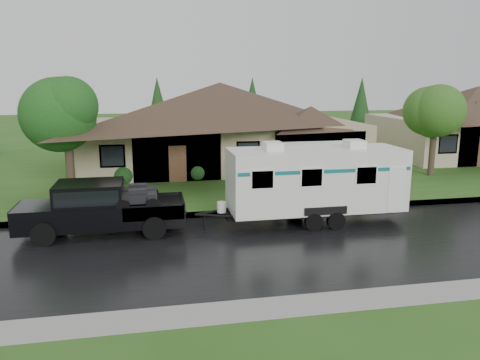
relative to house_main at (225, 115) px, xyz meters
name	(u,v)px	position (x,y,z in m)	size (l,w,h in m)	color
ground	(224,231)	(-2.29, -13.84, -3.59)	(140.00, 140.00, 0.00)	#2D551A
road	(232,248)	(-2.29, -15.84, -3.59)	(140.00, 8.00, 0.01)	black
curb	(216,214)	(-2.29, -11.59, -3.52)	(140.00, 0.50, 0.15)	gray
lawn	(190,164)	(-2.29, 1.16, -3.52)	(140.00, 26.00, 0.15)	#2D551A
house_main	(225,115)	(0.00, 0.00, 0.00)	(19.44, 10.80, 6.90)	gray
house_neighbor	(480,114)	(19.97, 0.50, -0.27)	(15.12, 9.72, 6.45)	tan
tree_left_green	(66,111)	(-8.99, -7.42, 0.82)	(3.71, 3.71, 6.14)	#382B1E
tree_right_green	(435,115)	(11.90, -5.89, 0.23)	(3.20, 3.20, 5.30)	#382B1E
shrub_row	(232,170)	(-0.29, -4.54, -2.94)	(13.60, 1.00, 1.00)	#143814
pickup_truck	(99,206)	(-7.10, -13.26, -2.48)	(6.23, 2.37, 2.08)	black
travel_trailer	(316,179)	(1.72, -13.26, -1.76)	(7.68, 2.70, 3.45)	white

